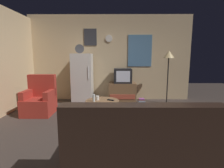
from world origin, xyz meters
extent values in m
plane|color=#3D332D|center=(0.00, 0.00, 0.00)|extent=(12.00, 12.00, 0.00)
cube|color=#D1B284|center=(0.00, 2.45, 1.36)|extent=(5.20, 0.10, 2.72)
cube|color=teal|center=(0.96, 2.39, 1.60)|extent=(0.76, 0.02, 1.00)
cube|color=#333338|center=(-0.62, 2.39, 2.03)|extent=(0.40, 0.02, 0.52)
cylinder|color=silver|center=(-0.03, 2.39, 1.99)|extent=(0.22, 0.03, 0.22)
cube|color=silver|center=(-0.83, 2.00, 0.75)|extent=(0.60, 0.60, 1.50)
cylinder|color=silver|center=(-0.61, 1.69, 0.95)|extent=(0.02, 0.02, 0.36)
cylinder|color=#4C4C51|center=(-0.88, 1.92, 1.64)|extent=(0.26, 0.04, 0.26)
cube|color=brown|center=(0.39, 2.08, 0.30)|extent=(0.84, 0.52, 0.61)
cube|color=#AD4733|center=(0.39, 1.82, 0.21)|extent=(0.76, 0.01, 0.15)
cube|color=black|center=(0.40, 2.08, 0.83)|extent=(0.54, 0.50, 0.44)
cube|color=silver|center=(0.40, 1.83, 0.83)|extent=(0.41, 0.01, 0.33)
cylinder|color=#332D28|center=(1.74, 1.88, 0.01)|extent=(0.24, 0.24, 0.02)
cylinder|color=#332D28|center=(1.74, 1.88, 0.70)|extent=(0.04, 0.04, 1.40)
cone|color=#F2D18C|center=(1.74, 1.88, 1.48)|extent=(0.32, 0.32, 0.22)
cylinder|color=brown|center=(-0.13, 0.36, 0.02)|extent=(0.72, 0.72, 0.04)
cylinder|color=brown|center=(-0.13, 0.36, 0.24)|extent=(0.24, 0.24, 0.44)
cylinder|color=brown|center=(-0.13, 0.36, 0.46)|extent=(0.72, 0.72, 0.04)
cylinder|color=silver|center=(-0.30, 0.28, 0.55)|extent=(0.05, 0.05, 0.15)
cylinder|color=silver|center=(-0.24, 0.40, 0.52)|extent=(0.08, 0.08, 0.09)
cube|color=black|center=(0.05, 0.36, 0.49)|extent=(0.15, 0.11, 0.02)
cube|color=#A52D23|center=(-1.72, 0.85, 0.20)|extent=(0.68, 0.68, 0.40)
cube|color=#A52D23|center=(-1.72, 1.11, 0.68)|extent=(0.68, 0.16, 0.56)
cube|color=#A52D23|center=(-2.00, 0.85, 0.50)|extent=(0.12, 0.60, 0.20)
cube|color=#A52D23|center=(-1.44, 0.85, 0.50)|extent=(0.12, 0.60, 0.20)
cube|color=black|center=(0.41, -1.24, 0.20)|extent=(1.70, 0.80, 0.40)
cube|color=black|center=(0.41, -1.54, 0.66)|extent=(1.70, 0.20, 0.52)
cube|color=#744F75|center=(0.98, 1.90, 0.01)|extent=(0.19, 0.15, 0.03)
cube|color=#414133|center=(0.98, 1.90, 0.04)|extent=(0.16, 0.13, 0.02)
cube|color=#7C9BB9|center=(0.98, 1.90, 0.06)|extent=(0.21, 0.16, 0.03)
cube|color=#9C7469|center=(0.98, 1.90, 0.09)|extent=(0.19, 0.15, 0.02)
cube|color=#734A5D|center=(0.98, 1.90, 0.11)|extent=(0.19, 0.14, 0.03)
cube|color=#9B4B99|center=(0.98, 1.90, 0.14)|extent=(0.16, 0.15, 0.02)
camera|label=1|loc=(0.10, -3.23, 1.40)|focal=27.55mm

